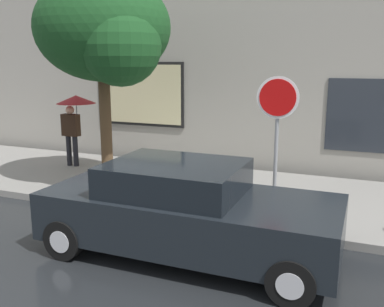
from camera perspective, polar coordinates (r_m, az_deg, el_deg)
ground_plane at (r=7.59m, az=-7.02°, el=-11.45°), size 60.00×60.00×0.00m
sidewalk at (r=10.12m, az=1.27°, el=-4.77°), size 20.00×4.00×0.15m
building_facade at (r=12.05m, az=5.68°, el=14.33°), size 20.00×0.67×7.00m
parked_car at (r=6.81m, az=-0.75°, el=-7.57°), size 4.59×1.95×1.49m
pedestrian_with_umbrella at (r=12.14m, az=-15.27°, el=5.63°), size 1.05×1.05×1.96m
street_tree at (r=9.73m, az=-11.37°, el=15.44°), size 3.06×2.61×4.71m
stop_sign at (r=7.95m, az=11.16°, el=4.48°), size 0.76×0.10×2.62m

